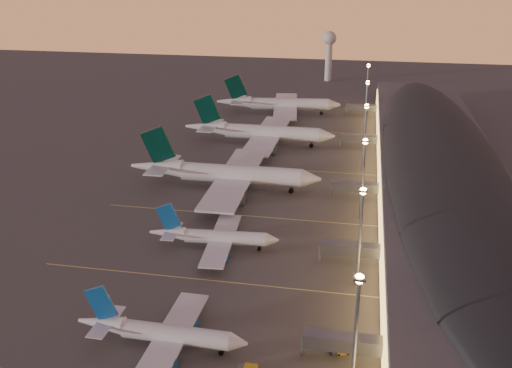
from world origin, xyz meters
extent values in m
plane|color=#413E3C|center=(0.00, 0.00, 0.00)|extent=(700.00, 700.00, 0.00)
cylinder|color=silver|center=(0.17, -32.55, 3.46)|extent=(22.76, 4.20, 3.87)
cone|color=silver|center=(13.36, -32.75, 3.46)|extent=(3.72, 3.92, 3.87)
cone|color=silver|center=(-16.30, -32.31, 3.94)|extent=(10.31, 4.02, 3.87)
cube|color=silver|center=(-0.92, -32.54, 2.78)|extent=(7.07, 32.65, 0.43)
cylinder|color=#124C8F|center=(-0.09, -25.39, 1.48)|extent=(5.17, 2.98, 2.90)
cylinder|color=#124C8F|center=(-0.30, -39.71, 1.48)|extent=(5.17, 2.98, 2.90)
cube|color=#124C8F|center=(-15.79, -32.32, 8.95)|extent=(7.09, 0.68, 8.39)
cube|color=silver|center=(-15.06, -32.33, 4.52)|extent=(3.84, 11.77, 0.27)
cylinder|color=black|center=(9.71, -32.69, 0.76)|extent=(0.31, 0.31, 1.53)
cylinder|color=black|center=(9.71, -32.69, 0.54)|extent=(1.09, 0.69, 1.08)
cylinder|color=black|center=(-1.62, -29.82, 0.76)|extent=(0.31, 0.31, 1.53)
cylinder|color=black|center=(-1.62, -29.82, 0.54)|extent=(1.09, 0.69, 1.08)
cylinder|color=black|center=(-1.70, -35.23, 0.76)|extent=(0.31, 0.31, 1.53)
cylinder|color=black|center=(-1.70, -35.23, 0.54)|extent=(1.09, 0.69, 1.08)
cylinder|color=silver|center=(-0.41, 12.35, 3.44)|extent=(22.77, 5.43, 3.84)
cone|color=silver|center=(12.66, 13.27, 3.44)|extent=(3.90, 4.09, 3.84)
cone|color=silver|center=(-16.74, 11.18, 3.92)|extent=(10.43, 4.55, 3.84)
cube|color=silver|center=(-1.50, 12.27, 2.76)|extent=(8.83, 32.72, 0.42)
cylinder|color=#124C8F|center=(-1.27, 19.42, 1.47)|extent=(5.28, 3.23, 2.88)
cylinder|color=#124C8F|center=(-0.27, 5.22, 1.47)|extent=(5.28, 3.23, 2.88)
cube|color=#124C8F|center=(-16.23, 11.22, 8.89)|extent=(7.06, 1.07, 8.33)
cube|color=silver|center=(-15.50, 11.27, 4.49)|extent=(4.45, 11.87, 0.27)
cylinder|color=black|center=(9.04, 13.02, 0.76)|extent=(0.33, 0.33, 1.52)
cylinder|color=black|center=(9.04, 13.02, 0.54)|extent=(1.12, 0.75, 1.08)
cylinder|color=black|center=(-2.41, 14.90, 0.76)|extent=(0.33, 0.33, 1.52)
cylinder|color=black|center=(-2.41, 14.90, 0.54)|extent=(1.12, 0.75, 1.08)
cylinder|color=black|center=(-2.03, 9.54, 0.76)|extent=(0.33, 0.33, 1.52)
cylinder|color=black|center=(-2.03, 9.54, 0.54)|extent=(1.12, 0.75, 1.08)
cylinder|color=silver|center=(-5.47, 56.23, 5.73)|extent=(42.17, 6.84, 6.37)
cone|color=silver|center=(18.97, 56.51, 5.73)|extent=(6.86, 6.44, 6.37)
cone|color=silver|center=(-36.03, 55.89, 6.53)|extent=(19.08, 6.58, 6.37)
cube|color=silver|center=(-7.51, 56.21, 4.62)|extent=(12.92, 61.67, 0.70)
cylinder|color=slate|center=(-6.30, 69.76, 2.47)|extent=(9.56, 4.88, 4.77)
cylinder|color=slate|center=(-6.00, 42.69, 2.47)|extent=(9.56, 4.88, 4.77)
cube|color=black|center=(-35.08, 55.90, 14.75)|extent=(12.57, 1.10, 14.13)
cube|color=silver|center=(-33.72, 55.91, 7.48)|extent=(7.04, 22.23, 0.45)
cylinder|color=black|center=(12.21, 56.43, 1.27)|extent=(0.52, 0.52, 2.55)
cylinder|color=black|center=(12.21, 56.43, 0.89)|extent=(1.79, 1.13, 1.78)
cylinder|color=black|center=(-8.92, 60.65, 1.27)|extent=(0.52, 0.52, 2.55)
cylinder|color=black|center=(-8.92, 60.65, 0.89)|extent=(1.79, 1.13, 1.78)
cylinder|color=black|center=(-8.82, 51.74, 1.27)|extent=(0.52, 0.52, 2.55)
cylinder|color=black|center=(-8.82, 51.74, 0.89)|extent=(1.79, 1.13, 1.78)
cylinder|color=silver|center=(-3.37, 109.92, 5.59)|extent=(41.18, 6.86, 6.21)
cone|color=silver|center=(20.49, 109.54, 5.59)|extent=(6.72, 6.32, 6.21)
cone|color=silver|center=(-33.18, 110.40, 6.37)|extent=(18.65, 6.51, 6.21)
cube|color=silver|center=(-5.35, 109.95, 4.50)|extent=(12.88, 60.24, 0.68)
cylinder|color=slate|center=(-3.82, 123.14, 2.41)|extent=(9.35, 4.81, 4.66)
cylinder|color=slate|center=(-4.24, 96.72, 2.41)|extent=(9.35, 4.81, 4.66)
cube|color=black|center=(-32.25, 110.38, 14.39)|extent=(12.27, 1.13, 13.79)
cube|color=silver|center=(-30.93, 110.36, 7.30)|extent=(6.97, 21.72, 0.43)
cylinder|color=black|center=(13.89, 109.65, 1.24)|extent=(0.50, 0.50, 2.49)
cylinder|color=black|center=(13.89, 109.65, 0.87)|extent=(1.76, 1.11, 1.74)
cylinder|color=black|center=(-6.61, 114.32, 1.24)|extent=(0.50, 0.50, 2.49)
cylinder|color=black|center=(-6.61, 114.32, 0.87)|extent=(1.76, 1.11, 1.74)
cylinder|color=black|center=(-6.75, 105.63, 1.24)|extent=(0.50, 0.50, 2.49)
cylinder|color=black|center=(-6.75, 105.63, 0.87)|extent=(1.76, 1.11, 1.74)
cylinder|color=silver|center=(-3.21, 165.09, 5.44)|extent=(40.42, 10.83, 6.05)
cone|color=silver|center=(19.84, 167.89, 5.44)|extent=(7.13, 6.78, 6.05)
cone|color=silver|center=(-32.01, 161.58, 6.20)|extent=(18.65, 8.18, 6.05)
cube|color=silver|center=(-5.13, 164.85, 4.38)|extent=(18.58, 59.42, 0.67)
cylinder|color=slate|center=(-5.40, 177.77, 2.34)|extent=(9.51, 5.59, 4.53)
cylinder|color=slate|center=(-2.29, 152.24, 2.34)|extent=(9.51, 5.59, 4.53)
cube|color=black|center=(-31.12, 161.69, 14.01)|extent=(11.95, 2.34, 13.42)
cube|color=silver|center=(-29.84, 161.85, 7.10)|extent=(8.94, 21.66, 0.42)
cylinder|color=black|center=(13.46, 167.11, 1.21)|extent=(0.54, 0.54, 2.42)
cylinder|color=black|center=(13.46, 167.11, 0.85)|extent=(1.81, 1.25, 1.69)
cylinder|color=black|center=(-6.92, 168.90, 1.21)|extent=(0.54, 0.54, 2.42)
cylinder|color=black|center=(-6.92, 168.90, 0.85)|extent=(1.81, 1.25, 1.69)
cylinder|color=black|center=(-5.90, 160.50, 1.21)|extent=(0.54, 0.54, 2.42)
cylinder|color=black|center=(-5.90, 160.50, 0.85)|extent=(1.81, 1.25, 1.69)
cube|color=#4A4A4E|center=(62.00, 72.50, 6.00)|extent=(40.00, 255.00, 12.00)
ellipsoid|color=black|center=(62.00, 72.50, 12.00)|extent=(39.00, 253.00, 10.92)
cube|color=#FCB959|center=(41.80, 72.50, 5.00)|extent=(0.40, 244.80, 8.00)
cube|color=slate|center=(34.00, -30.00, 4.50)|extent=(16.00, 3.20, 3.00)
cylinder|color=gray|center=(26.00, -30.00, 2.20)|extent=(0.70, 0.70, 4.40)
cube|color=slate|center=(34.00, 10.00, 4.50)|extent=(16.00, 3.20, 3.00)
cylinder|color=gray|center=(26.00, 10.00, 2.20)|extent=(0.70, 0.70, 4.40)
cube|color=slate|center=(34.00, 55.00, 4.50)|extent=(16.00, 3.20, 3.00)
cylinder|color=gray|center=(26.00, 55.00, 2.20)|extent=(0.70, 0.70, 4.40)
cube|color=slate|center=(34.00, 112.00, 4.50)|extent=(16.00, 3.20, 3.00)
cylinder|color=gray|center=(26.00, 112.00, 2.20)|extent=(0.70, 0.70, 4.40)
cube|color=slate|center=(34.00, 168.00, 4.50)|extent=(16.00, 3.20, 3.00)
cylinder|color=gray|center=(26.00, 168.00, 2.20)|extent=(0.70, 0.70, 4.40)
cylinder|color=gray|center=(36.00, -40.00, 12.50)|extent=(0.70, 0.70, 25.00)
cube|color=gray|center=(36.00, -40.00, 25.20)|extent=(2.20, 2.20, 0.50)
sphere|color=#FFAC57|center=(36.00, -40.00, 25.00)|extent=(1.80, 1.80, 1.80)
cylinder|color=gray|center=(36.00, 0.00, 12.50)|extent=(0.70, 0.70, 25.00)
cube|color=gray|center=(36.00, 0.00, 25.20)|extent=(2.20, 2.20, 0.50)
sphere|color=#FFAC57|center=(36.00, 0.00, 25.00)|extent=(1.80, 1.80, 1.80)
cylinder|color=gray|center=(36.00, 40.00, 12.50)|extent=(0.70, 0.70, 25.00)
cube|color=gray|center=(36.00, 40.00, 25.20)|extent=(2.20, 2.20, 0.50)
sphere|color=#FFAC57|center=(36.00, 40.00, 25.00)|extent=(1.80, 1.80, 1.80)
cylinder|color=gray|center=(36.00, 85.00, 12.50)|extent=(0.70, 0.70, 25.00)
cube|color=gray|center=(36.00, 85.00, 25.20)|extent=(2.20, 2.20, 0.50)
sphere|color=#FFAC57|center=(36.00, 85.00, 25.00)|extent=(1.80, 1.80, 1.80)
cylinder|color=gray|center=(36.00, 130.00, 12.50)|extent=(0.70, 0.70, 25.00)
cube|color=gray|center=(36.00, 130.00, 25.20)|extent=(2.20, 2.20, 0.50)
sphere|color=#FFAC57|center=(36.00, 130.00, 25.00)|extent=(1.80, 1.80, 1.80)
cylinder|color=gray|center=(36.00, 175.00, 12.50)|extent=(0.70, 0.70, 25.00)
cube|color=gray|center=(36.00, 175.00, 25.20)|extent=(2.20, 2.20, 0.50)
sphere|color=#FFAC57|center=(36.00, 175.00, 25.00)|extent=(1.80, 1.80, 1.80)
cylinder|color=silver|center=(10.00, 260.00, 13.00)|extent=(4.40, 4.40, 26.00)
sphere|color=silver|center=(10.00, 260.00, 28.00)|extent=(9.00, 9.00, 9.00)
cube|color=#D8C659|center=(0.00, -5.00, 0.01)|extent=(90.00, 0.36, 0.00)
cube|color=#D8C659|center=(0.00, 35.00, 0.01)|extent=(90.00, 0.36, 0.00)
cube|color=#D8C659|center=(0.00, 80.00, 0.01)|extent=(90.00, 0.36, 0.00)
cube|color=#D8C659|center=(0.00, 135.00, 0.01)|extent=(90.00, 0.36, 0.00)
cube|color=gold|center=(16.57, -36.39, 0.59)|extent=(2.59, 1.63, 1.18)
cube|color=slate|center=(14.65, -36.41, 0.43)|extent=(1.51, 1.41, 0.86)
cylinder|color=black|center=(17.53, -35.58, 0.24)|extent=(0.47, 0.20, 0.47)
cylinder|color=black|center=(15.60, -35.60, 0.24)|extent=(0.47, 0.20, 0.47)
cube|color=gold|center=(33.93, -27.53, 0.55)|extent=(2.74, 2.18, 1.10)
cube|color=slate|center=(32.23, -28.10, 0.40)|extent=(1.74, 1.67, 0.80)
cylinder|color=black|center=(34.55, -26.54, 0.22)|extent=(0.47, 0.31, 0.44)
cylinder|color=black|center=(35.02, -27.96, 0.22)|extent=(0.47, 0.31, 0.44)
cylinder|color=black|center=(32.85, -27.11, 0.22)|extent=(0.47, 0.31, 0.44)
cylinder|color=black|center=(33.32, -28.53, 0.22)|extent=(0.47, 0.31, 0.44)
camera|label=1|loc=(34.58, -125.11, 74.63)|focal=40.00mm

